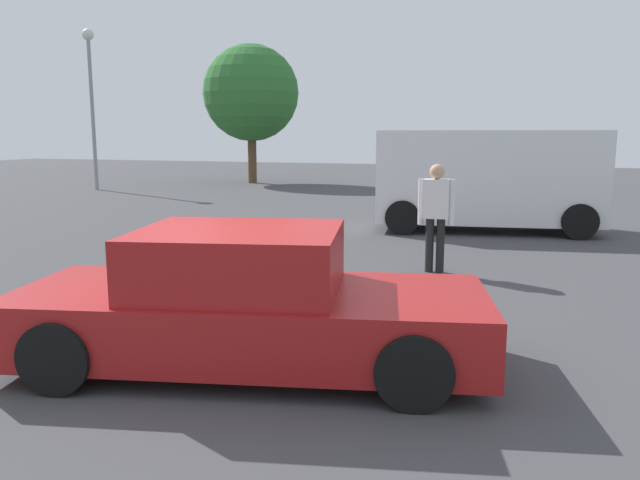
{
  "coord_description": "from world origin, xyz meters",
  "views": [
    {
      "loc": [
        2.85,
        -5.21,
        2.19
      ],
      "look_at": [
        0.35,
        1.98,
        0.9
      ],
      "focal_mm": 35.11,
      "sensor_mm": 36.0,
      "label": 1
    }
  ],
  "objects_px": {
    "van_white": "(487,177)",
    "pedestrian": "(436,208)",
    "sedan_foreground": "(248,304)",
    "light_post_near": "(91,81)"
  },
  "relations": [
    {
      "from": "van_white",
      "to": "pedestrian",
      "type": "height_order",
      "value": "van_white"
    },
    {
      "from": "sedan_foreground",
      "to": "van_white",
      "type": "height_order",
      "value": "van_white"
    },
    {
      "from": "sedan_foreground",
      "to": "van_white",
      "type": "xyz_separation_m",
      "value": [
        1.43,
        9.52,
        0.62
      ]
    },
    {
      "from": "sedan_foreground",
      "to": "light_post_near",
      "type": "xyz_separation_m",
      "value": [
        -14.06,
        15.42,
        3.61
      ]
    },
    {
      "from": "sedan_foreground",
      "to": "pedestrian",
      "type": "relative_size",
      "value": 2.71
    },
    {
      "from": "sedan_foreground",
      "to": "light_post_near",
      "type": "relative_size",
      "value": 0.76
    },
    {
      "from": "sedan_foreground",
      "to": "pedestrian",
      "type": "xyz_separation_m",
      "value": [
        1.03,
        4.71,
        0.43
      ]
    },
    {
      "from": "sedan_foreground",
      "to": "light_post_near",
      "type": "bearing_deg",
      "value": 119.3
    },
    {
      "from": "pedestrian",
      "to": "light_post_near",
      "type": "xyz_separation_m",
      "value": [
        -15.09,
        10.71,
        3.18
      ]
    },
    {
      "from": "sedan_foreground",
      "to": "pedestrian",
      "type": "bearing_deg",
      "value": 64.6
    }
  ]
}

